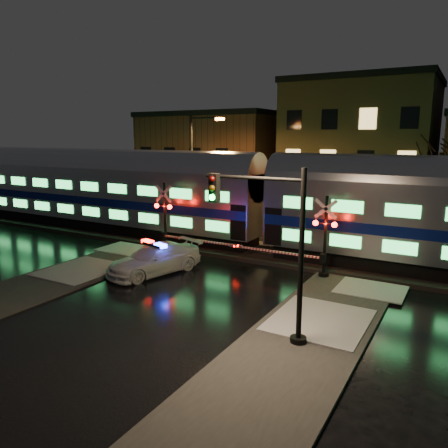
{
  "coord_description": "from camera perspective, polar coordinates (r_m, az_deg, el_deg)",
  "views": [
    {
      "loc": [
        11.1,
        -18.46,
        7.05
      ],
      "look_at": [
        -0.89,
        2.5,
        2.2
      ],
      "focal_mm": 35.0,
      "sensor_mm": 36.0,
      "label": 1
    }
  ],
  "objects": [
    {
      "name": "train",
      "position": [
        25.96,
        5.58,
        3.19
      ],
      "size": [
        51.0,
        3.12,
        5.92
      ],
      "color": "black",
      "rests_on": "ballast"
    },
    {
      "name": "police_car",
      "position": [
        23.15,
        -9.07,
        -4.54
      ],
      "size": [
        3.51,
        5.61,
        1.68
      ],
      "rotation": [
        0.0,
        0.0,
        -0.29
      ],
      "color": "white",
      "rests_on": "ground"
    },
    {
      "name": "building_left",
      "position": [
        47.16,
        -1.03,
        8.26
      ],
      "size": [
        14.0,
        10.0,
        9.0
      ],
      "primitive_type": "cube",
      "color": "#512C1F",
      "rests_on": "ground"
    },
    {
      "name": "crossing_signal_right",
      "position": [
        22.39,
        12.11,
        -2.61
      ],
      "size": [
        5.95,
        0.66,
        4.21
      ],
      "color": "black",
      "rests_on": "ground"
    },
    {
      "name": "building_mid",
      "position": [
        41.98,
        17.45,
        9.07
      ],
      "size": [
        12.0,
        11.0,
        11.5
      ],
      "primitive_type": "cube",
      "color": "brown",
      "rests_on": "ground"
    },
    {
      "name": "sidewalk_right",
      "position": [
        15.01,
        8.77,
        -16.55
      ],
      "size": [
        4.0,
        20.0,
        0.12
      ],
      "primitive_type": "cube",
      "color": "#2D2D2D",
      "rests_on": "ground"
    },
    {
      "name": "crossing_signal_left",
      "position": [
        26.56,
        -7.18,
        -0.13
      ],
      "size": [
        6.13,
        0.67,
        4.34
      ],
      "color": "black",
      "rests_on": "ground"
    },
    {
      "name": "streetlight",
      "position": [
        33.02,
        -3.83,
        7.7
      ],
      "size": [
        2.87,
        0.3,
        8.6
      ],
      "color": "black",
      "rests_on": "ground"
    },
    {
      "name": "ground",
      "position": [
        22.66,
        -1.2,
        -6.77
      ],
      "size": [
        120.0,
        120.0,
        0.0
      ],
      "primitive_type": "plane",
      "color": "black",
      "rests_on": "ground"
    },
    {
      "name": "traffic_light",
      "position": [
        14.93,
        6.56,
        -3.53
      ],
      "size": [
        3.93,
        0.71,
        6.08
      ],
      "rotation": [
        0.0,
        0.0,
        0.08
      ],
      "color": "black",
      "rests_on": "ground"
    },
    {
      "name": "sidewalk_left",
      "position": [
        22.67,
        -23.87,
        -7.61
      ],
      "size": [
        4.0,
        20.0,
        0.12
      ],
      "primitive_type": "cube",
      "color": "#2D2D2D",
      "rests_on": "ground"
    },
    {
      "name": "ballast",
      "position": [
        26.86,
        4.3,
        -3.62
      ],
      "size": [
        90.0,
        4.2,
        0.24
      ],
      "primitive_type": "cube",
      "color": "black",
      "rests_on": "ground"
    }
  ]
}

